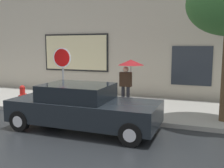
{
  "coord_description": "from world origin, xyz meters",
  "views": [
    {
      "loc": [
        3.88,
        -7.27,
        2.61
      ],
      "look_at": [
        0.45,
        1.8,
        1.2
      ],
      "focal_mm": 42.27,
      "sensor_mm": 36.0,
      "label": 1
    }
  ],
  "objects_px": {
    "fire_hydrant": "(23,95)",
    "stop_sign": "(62,66)",
    "pedestrian_with_umbrella": "(129,69)",
    "parked_car": "(83,107)"
  },
  "relations": [
    {
      "from": "fire_hydrant",
      "to": "pedestrian_with_umbrella",
      "type": "relative_size",
      "value": 0.42
    },
    {
      "from": "stop_sign",
      "to": "pedestrian_with_umbrella",
      "type": "bearing_deg",
      "value": 32.48
    },
    {
      "from": "fire_hydrant",
      "to": "stop_sign",
      "type": "xyz_separation_m",
      "value": [
        2.13,
        -0.25,
        1.29
      ]
    },
    {
      "from": "parked_car",
      "to": "fire_hydrant",
      "type": "bearing_deg",
      "value": 155.23
    },
    {
      "from": "fire_hydrant",
      "to": "parked_car",
      "type": "bearing_deg",
      "value": -24.77
    },
    {
      "from": "pedestrian_with_umbrella",
      "to": "stop_sign",
      "type": "bearing_deg",
      "value": -147.52
    },
    {
      "from": "pedestrian_with_umbrella",
      "to": "stop_sign",
      "type": "xyz_separation_m",
      "value": [
        -2.22,
        -1.41,
        0.15
      ]
    },
    {
      "from": "pedestrian_with_umbrella",
      "to": "fire_hydrant",
      "type": "bearing_deg",
      "value": -164.98
    },
    {
      "from": "parked_car",
      "to": "pedestrian_with_umbrella",
      "type": "xyz_separation_m",
      "value": [
        0.63,
        2.89,
        0.99
      ]
    },
    {
      "from": "fire_hydrant",
      "to": "stop_sign",
      "type": "relative_size",
      "value": 0.34
    }
  ]
}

